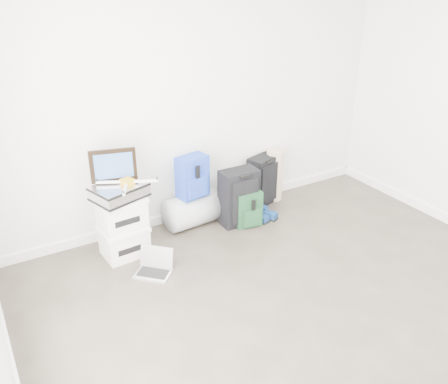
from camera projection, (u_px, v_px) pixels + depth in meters
ground at (357, 349)px, 3.54m from camera, size 5.00×5.00×0.00m
room_envelope at (390, 127)px, 2.80m from camera, size 4.52×5.02×2.71m
boxes_stack at (123, 227)px, 4.56m from camera, size 0.46×0.38×0.62m
briefcase at (119, 192)px, 4.40m from camera, size 0.55×0.46×0.13m
painting at (113, 166)px, 4.37m from camera, size 0.42×0.13×0.32m
drone at (127, 181)px, 4.38m from camera, size 0.52×0.52×0.05m
duffel_bag at (193, 210)px, 5.14m from camera, size 0.61×0.40×0.36m
blue_backpack at (193, 178)px, 4.94m from camera, size 0.35×0.28×0.45m
large_suitcase at (239, 197)px, 5.12m from camera, size 0.41×0.27×0.63m
green_backpack at (248, 209)px, 5.13m from camera, size 0.31×0.24×0.40m
carry_on at (263, 180)px, 5.58m from camera, size 0.42×0.34×0.58m
shoes at (263, 216)px, 5.32m from camera, size 0.29×0.27×0.08m
rolled_rug at (274, 175)px, 5.67m from camera, size 0.20×0.20×0.62m
laptop at (155, 267)px, 4.40m from camera, size 0.39×0.39×0.23m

